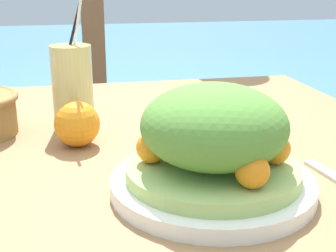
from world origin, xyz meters
TOP-DOWN VIEW (x-y plane):
  - patio_table at (0.00, 0.00)m, footprint 1.02×0.99m
  - railing_fence at (0.00, 0.84)m, footprint 2.80×0.08m
  - sea_backdrop at (0.00, 3.34)m, footprint 12.00×4.00m
  - salad_plate at (0.09, -0.17)m, footprint 0.26×0.26m
  - drink_glass at (-0.08, 0.13)m, footprint 0.07×0.07m
  - orange_near_basket at (-0.07, 0.03)m, footprint 0.07×0.07m

SIDE VIEW (x-z plane):
  - sea_backdrop at x=0.00m, z-range 0.00..0.39m
  - patio_table at x=0.00m, z-range 0.27..0.98m
  - orange_near_basket at x=-0.07m, z-range 0.71..0.79m
  - salad_plate at x=0.09m, z-range 0.70..0.84m
  - railing_fence at x=0.00m, z-range 0.26..1.29m
  - drink_glass at x=-0.08m, z-range 0.66..0.92m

